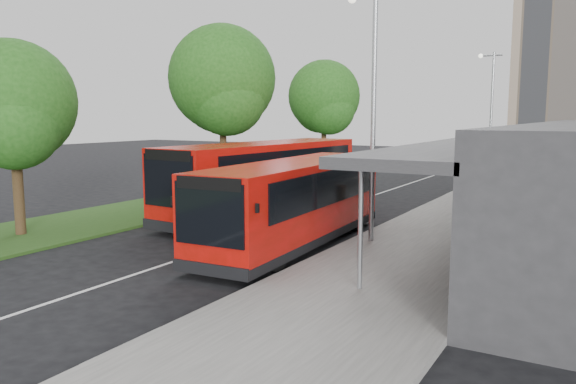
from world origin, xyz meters
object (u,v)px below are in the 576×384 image
object	(u,v)px
tree_far	(324,101)
car_far	(469,151)
bus_main	(295,203)
bollard	(488,180)
litter_bin	(465,203)
car_near	(495,157)
tree_mid	(223,86)
bus_second	(264,179)
lamp_post_far	(490,108)
tree_near	(14,111)
lamp_post_near	(371,101)

from	to	relation	value
tree_far	car_far	xyz separation A→B (m)	(5.28, 22.71, -4.61)
bus_main	bollard	world-z (taller)	bus_main
litter_bin	car_near	world-z (taller)	car_near
tree_mid	litter_bin	xyz separation A→B (m)	(12.66, 0.08, -5.23)
bus_second	car_far	world-z (taller)	bus_second
lamp_post_far	car_near	world-z (taller)	lamp_post_far
tree_near	litter_bin	size ratio (longest dim) A/B	8.14
tree_far	bollard	size ratio (longest dim) A/B	8.03
tree_near	bus_main	xyz separation A→B (m)	(9.05, 3.65, -3.01)
lamp_post_near	bus_second	world-z (taller)	lamp_post_near
lamp_post_near	car_near	bearing A→B (deg)	93.58
lamp_post_far	bus_second	distance (m)	18.45
tree_far	bollard	distance (m)	13.39
bus_second	lamp_post_far	bearing A→B (deg)	75.35
tree_mid	bollard	xyz separation A→B (m)	(12.03, 8.35, -5.14)
lamp_post_near	car_near	size ratio (longest dim) A/B	2.20
car_near	bus_second	bearing A→B (deg)	-79.74
bollard	car_far	bearing A→B (deg)	104.35
tree_far	car_far	distance (m)	23.77
tree_near	car_far	world-z (taller)	tree_near
tree_far	lamp_post_far	bearing A→B (deg)	4.87
tree_near	lamp_post_near	world-z (taller)	lamp_post_near
tree_mid	bollard	world-z (taller)	tree_mid
lamp_post_far	tree_far	bearing A→B (deg)	-175.13
tree_mid	tree_far	size ratio (longest dim) A/B	1.10
tree_mid	lamp_post_near	xyz separation A→B (m)	(11.13, -7.05, -1.09)
tree_mid	lamp_post_near	world-z (taller)	tree_mid
lamp_post_far	bollard	size ratio (longest dim) A/B	7.87
tree_near	bus_second	xyz separation A→B (m)	(5.24, 7.74, -2.83)
tree_far	bollard	bearing A→B (deg)	-16.87
tree_near	lamp_post_near	distance (m)	12.18
bus_main	litter_bin	world-z (taller)	bus_main
lamp_post_near	tree_far	bearing A→B (deg)	120.29
tree_near	bus_main	world-z (taller)	tree_near
tree_near	bollard	bearing A→B (deg)	59.42
bus_second	tree_near	bearing A→B (deg)	-119.85
litter_bin	bollard	distance (m)	8.29
tree_near	car_far	xyz separation A→B (m)	(5.28, 46.71, -3.77)
tree_far	bus_main	size ratio (longest dim) A/B	0.83
bus_main	bus_second	xyz separation A→B (m)	(-3.81, 4.09, 0.18)
lamp_post_far	bus_second	size ratio (longest dim) A/B	0.72
bus_main	bus_second	world-z (taller)	bus_second
tree_near	car_near	distance (m)	41.35
lamp_post_far	car_far	world-z (taller)	lamp_post_far
car_far	tree_mid	bearing A→B (deg)	-87.84
bollard	bus_main	bearing A→B (deg)	-100.10
tree_mid	litter_bin	world-z (taller)	tree_mid
bollard	lamp_post_far	bearing A→B (deg)	101.06
bus_main	car_far	distance (m)	43.23
tree_near	lamp_post_far	xyz separation A→B (m)	(11.13, 24.95, 0.29)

